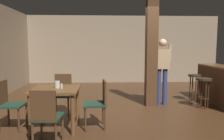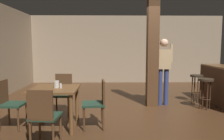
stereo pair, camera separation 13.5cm
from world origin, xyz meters
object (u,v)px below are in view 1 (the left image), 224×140
object	(u,v)px
dining_table	(56,96)
salt_shaker	(62,86)
chair_south	(46,115)
bar_stool_mid	(194,82)
bar_stool_near	(204,85)
bar_counter	(220,85)
chair_north	(62,92)
standing_person	(162,67)
chair_west	(9,102)
napkin_cup	(57,85)
chair_east	(98,101)

from	to	relation	value
dining_table	salt_shaker	distance (m)	0.22
chair_south	bar_stool_mid	distance (m)	4.28
bar_stool_mid	bar_stool_near	bearing A→B (deg)	-93.45
dining_table	bar_counter	distance (m)	4.22
chair_north	standing_person	world-z (taller)	standing_person
bar_counter	salt_shaker	bearing A→B (deg)	-158.40
salt_shaker	bar_stool_near	xyz separation A→B (m)	(3.25, 1.20, -0.23)
dining_table	chair_west	bearing A→B (deg)	179.77
standing_person	bar_counter	xyz separation A→B (m)	(1.52, -0.06, -0.48)
chair_south	napkin_cup	distance (m)	0.90
chair_west	bar_counter	distance (m)	5.03
chair_east	salt_shaker	size ratio (longest dim) A/B	9.64
dining_table	chair_south	xyz separation A→B (m)	(0.02, -0.80, -0.11)
chair_west	salt_shaker	size ratio (longest dim) A/B	9.64
bar_stool_mid	chair_east	bearing A→B (deg)	-145.21
standing_person	bar_stool_near	bearing A→B (deg)	-22.05
dining_table	chair_south	world-z (taller)	chair_south
dining_table	napkin_cup	distance (m)	0.21
salt_shaker	napkin_cup	bearing A→B (deg)	147.37
chair_east	napkin_cup	size ratio (longest dim) A/B	6.92
salt_shaker	bar_stool_mid	bearing A→B (deg)	29.20
dining_table	bar_counter	size ratio (longest dim) A/B	0.47
chair_north	bar_stool_mid	size ratio (longest dim) A/B	1.18
salt_shaker	standing_person	xyz separation A→B (m)	(2.30, 1.58, 0.20)
bar_counter	bar_stool_mid	size ratio (longest dim) A/B	2.43
salt_shaker	bar_counter	bearing A→B (deg)	21.60
standing_person	chair_east	bearing A→B (deg)	-136.37
bar_stool_mid	chair_west	bearing A→B (deg)	-156.93
chair_east	bar_stool_mid	xyz separation A→B (m)	(2.61, 1.82, 0.06)
dining_table	bar_stool_near	bearing A→B (deg)	19.32
napkin_cup	standing_person	distance (m)	2.84
chair_east	chair_west	size ratio (longest dim) A/B	1.00
chair_west	chair_north	distance (m)	1.19
chair_east	salt_shaker	distance (m)	0.73
standing_person	dining_table	bearing A→B (deg)	-147.22
chair_west	bar_counter	size ratio (longest dim) A/B	0.49
napkin_cup	bar_stool_mid	distance (m)	3.82
chair_north	bar_counter	bearing A→B (deg)	9.11
chair_north	dining_table	bearing A→B (deg)	-87.93
napkin_cup	chair_east	bearing A→B (deg)	-2.91
dining_table	standing_person	bearing A→B (deg)	32.78
bar_counter	napkin_cup	bearing A→B (deg)	-159.62
chair_east	bar_stool_mid	world-z (taller)	chair_east
dining_table	chair_west	distance (m)	0.87
chair_west	bar_counter	bearing A→B (deg)	17.28
salt_shaker	bar_stool_mid	world-z (taller)	salt_shaker
chair_north	chair_south	bearing A→B (deg)	-88.16
chair_south	bar_stool_near	xyz separation A→B (m)	(3.34, 1.98, 0.06)
dining_table	salt_shaker	size ratio (longest dim) A/B	9.27
chair_east	bar_stool_near	bearing A→B (deg)	24.55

